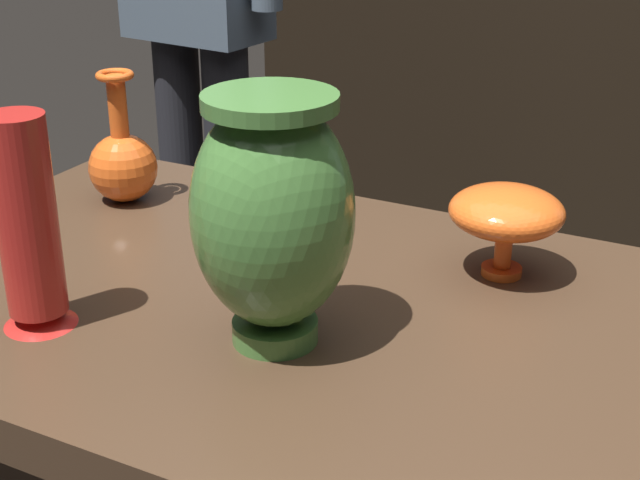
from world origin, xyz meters
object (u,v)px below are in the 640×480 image
Objects in this scene: vase_tall_behind at (28,228)px; vase_right_accent at (123,162)px; vase_left_accent at (506,214)px; vase_centerpiece at (273,213)px.

vase_right_accent is (-0.15, 0.33, -0.05)m from vase_tall_behind.
vase_tall_behind reaches higher than vase_left_accent.
vase_tall_behind is 0.36m from vase_right_accent.
vase_centerpiece is 0.31m from vase_left_accent.
vase_tall_behind is at bearing -65.96° from vase_right_accent.
vase_right_accent is at bearing 147.38° from vase_centerpiece.
vase_left_accent is (0.16, 0.25, -0.06)m from vase_centerpiece.
vase_left_accent is (0.40, 0.34, -0.03)m from vase_tall_behind.
vase_right_accent reaches higher than vase_left_accent.
vase_tall_behind reaches higher than vase_right_accent.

